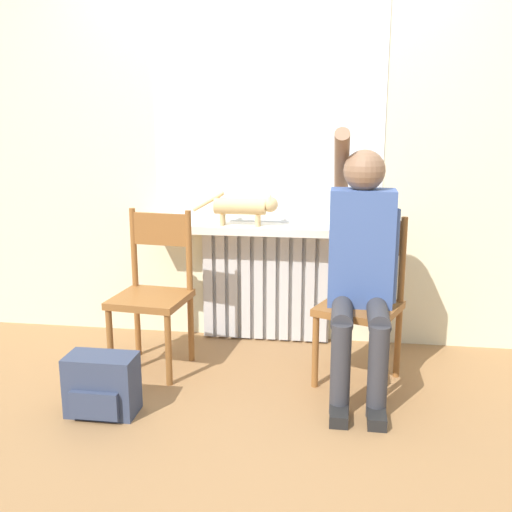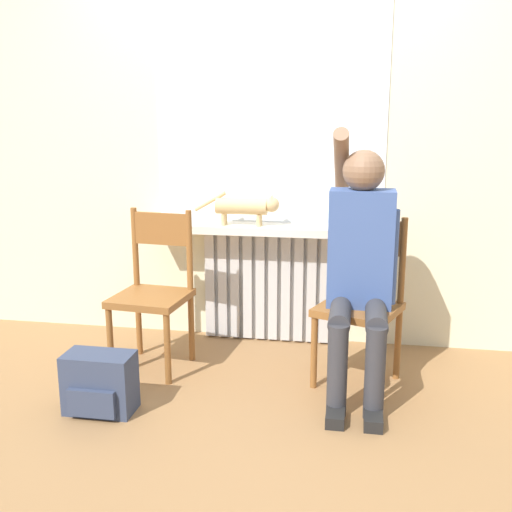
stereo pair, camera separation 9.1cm
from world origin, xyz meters
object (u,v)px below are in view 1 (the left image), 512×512
cat (245,206)px  backpack (102,385)px  chair_left (153,290)px  person (361,260)px  chair_right (362,299)px

cat → backpack: (-0.55, -1.02, -0.75)m
chair_left → person: 1.20m
chair_right → backpack: size_ratio=2.68×
chair_left → cat: cat is taller
chair_left → backpack: 0.68m
chair_right → cat: 0.94m
backpack → chair_right: bearing=25.2°
person → backpack: person is taller
cat → backpack: 1.38m
person → cat: 0.90m
chair_left → person: (1.17, -0.10, 0.25)m
chair_left → cat: (0.47, 0.42, 0.44)m
chair_left → person: size_ratio=0.66×
person → backpack: (-1.25, -0.50, -0.56)m
backpack → person: bearing=21.6°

